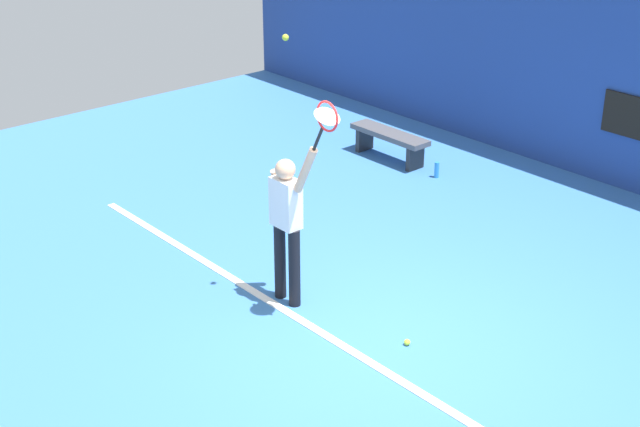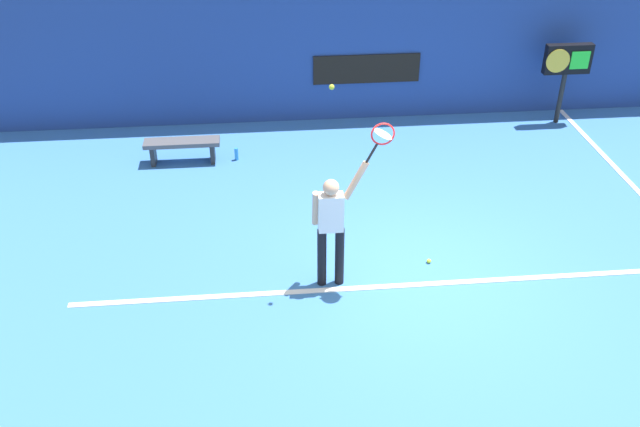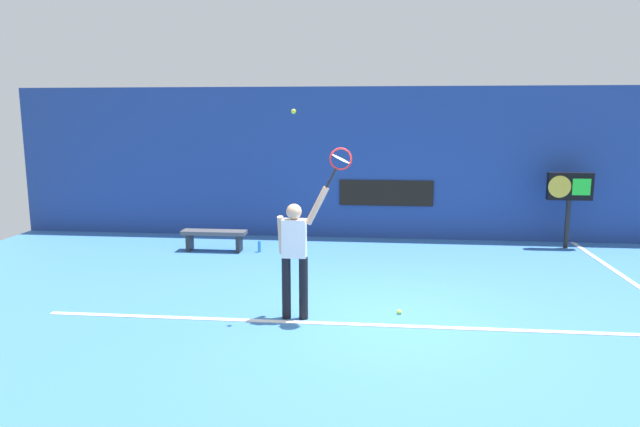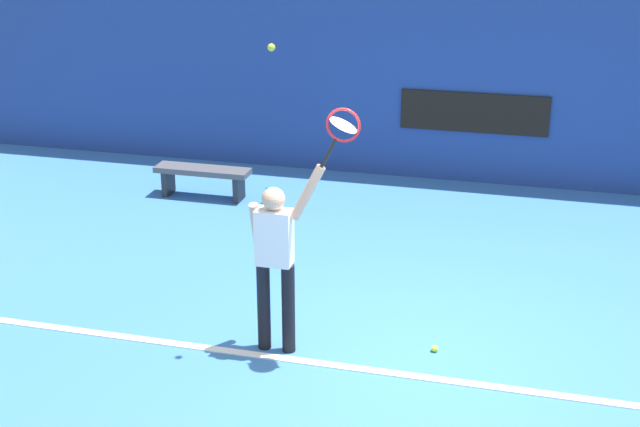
{
  "view_description": "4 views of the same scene",
  "coord_description": "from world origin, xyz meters",
  "views": [
    {
      "loc": [
        5.6,
        -5.72,
        5.14
      ],
      "look_at": [
        -0.95,
        0.01,
        1.17
      ],
      "focal_mm": 51.37,
      "sensor_mm": 36.0,
      "label": 1
    },
    {
      "loc": [
        -2.26,
        -8.12,
        6.19
      ],
      "look_at": [
        -1.49,
        -0.05,
        1.14
      ],
      "focal_mm": 39.46,
      "sensor_mm": 36.0,
      "label": 2
    },
    {
      "loc": [
        -0.16,
        -8.06,
        2.95
      ],
      "look_at": [
        -1.02,
        0.27,
        1.49
      ],
      "focal_mm": 32.38,
      "sensor_mm": 36.0,
      "label": 3
    },
    {
      "loc": [
        0.98,
        -7.35,
        4.34
      ],
      "look_at": [
        -1.02,
        0.31,
        1.3
      ],
      "focal_mm": 49.01,
      "sensor_mm": 36.0,
      "label": 4
    }
  ],
  "objects": [
    {
      "name": "ground_plane",
      "position": [
        0.0,
        0.0,
        0.0
      ],
      "size": [
        18.0,
        18.0,
        0.0
      ],
      "primitive_type": "plane",
      "color": "#3870B2"
    },
    {
      "name": "back_wall",
      "position": [
        0.0,
        5.62,
        1.78
      ],
      "size": [
        18.0,
        0.2,
        3.56
      ],
      "primitive_type": "cube",
      "color": "navy",
      "rests_on": "ground_plane"
    },
    {
      "name": "sponsor_banner_center",
      "position": [
        0.0,
        5.5,
        1.09
      ],
      "size": [
        2.2,
        0.03,
        0.6
      ],
      "primitive_type": "cube",
      "color": "black"
    },
    {
      "name": "court_baseline",
      "position": [
        0.0,
        -0.3,
        0.01
      ],
      "size": [
        10.0,
        0.1,
        0.01
      ],
      "primitive_type": "cube",
      "color": "white",
      "rests_on": "ground_plane"
    },
    {
      "name": "court_sideline",
      "position": [
        4.31,
        2.0,
        0.01
      ],
      "size": [
        0.1,
        7.0,
        0.01
      ],
      "primitive_type": "cube",
      "color": "white",
      "rests_on": "ground_plane"
    },
    {
      "name": "tennis_player",
      "position": [
        -1.34,
        -0.12,
        1.01
      ],
      "size": [
        0.74,
        0.31,
        1.95
      ],
      "color": "black",
      "rests_on": "ground_plane"
    },
    {
      "name": "tennis_racket",
      "position": [
        -0.71,
        -0.12,
        2.3
      ],
      "size": [
        0.42,
        0.27,
        0.62
      ],
      "color": "black"
    },
    {
      "name": "tennis_ball",
      "position": [
        -1.35,
        -0.09,
        2.97
      ],
      "size": [
        0.07,
        0.07,
        0.07
      ],
      "primitive_type": "sphere",
      "color": "#CCE033"
    },
    {
      "name": "scoreboard_clock",
      "position": [
        3.97,
        4.92,
        1.3
      ],
      "size": [
        0.96,
        0.2,
        1.68
      ],
      "color": "black",
      "rests_on": "ground_plane"
    },
    {
      "name": "court_bench",
      "position": [
        -3.7,
        3.84,
        0.34
      ],
      "size": [
        1.4,
        0.36,
        0.45
      ],
      "color": "#4C4C51",
      "rests_on": "ground_plane"
    },
    {
      "name": "water_bottle",
      "position": [
        -2.71,
        3.84,
        0.12
      ],
      "size": [
        0.07,
        0.07,
        0.24
      ],
      "primitive_type": "cylinder",
      "color": "#338CD8",
      "rests_on": "ground_plane"
    },
    {
      "name": "spare_ball",
      "position": [
        0.17,
        0.22,
        0.03
      ],
      "size": [
        0.07,
        0.07,
        0.07
      ],
      "primitive_type": "sphere",
      "color": "#CCE033",
      "rests_on": "ground_plane"
    }
  ]
}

